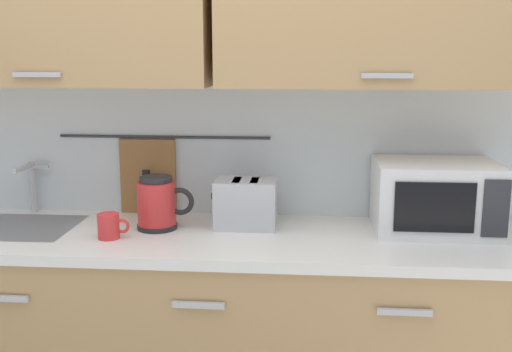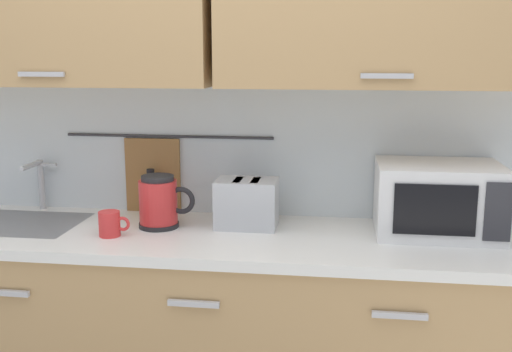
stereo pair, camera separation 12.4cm
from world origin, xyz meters
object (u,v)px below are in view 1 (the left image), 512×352
Objects in this scene: electric_kettle at (158,204)px; dish_soap_bottle at (147,196)px; microwave at (435,197)px; toaster at (246,203)px; mug_near_sink at (109,226)px.

electric_kettle is 0.21m from dish_soap_bottle.
toaster is (-0.73, -0.01, -0.04)m from microwave.
dish_soap_bottle is 1.63× the size of mug_near_sink.
dish_soap_bottle is 0.45m from toaster.
microwave is 2.03× the size of electric_kettle.
dish_soap_bottle is 0.77× the size of toaster.
electric_kettle is 1.89× the size of mug_near_sink.
toaster is at bearing 9.16° from electric_kettle.
microwave is at bearing 3.45° from electric_kettle.
microwave is at bearing -5.98° from dish_soap_bottle.
toaster is (0.43, -0.13, 0.01)m from dish_soap_bottle.
electric_kettle is at bearing -170.84° from toaster.
electric_kettle is 0.34m from toaster.
mug_near_sink is at bearing -157.96° from toaster.
dish_soap_bottle is at bearing 163.05° from toaster.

